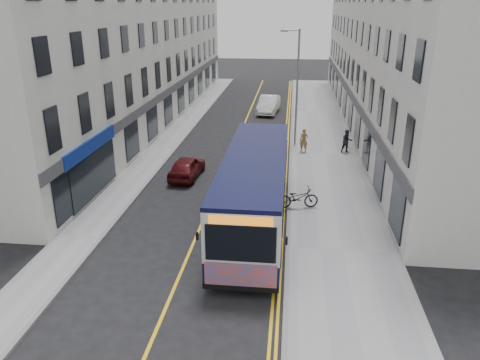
% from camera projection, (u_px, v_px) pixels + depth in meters
% --- Properties ---
extents(ground, '(140.00, 140.00, 0.00)m').
position_uv_depth(ground, '(199.00, 231.00, 20.92)').
color(ground, black).
rests_on(ground, ground).
extents(pavement_east, '(4.50, 64.00, 0.12)m').
position_uv_depth(pavement_east, '(325.00, 154.00, 31.40)').
color(pavement_east, gray).
rests_on(pavement_east, ground).
extents(pavement_west, '(2.00, 64.00, 0.12)m').
position_uv_depth(pavement_west, '(161.00, 149.00, 32.57)').
color(pavement_west, gray).
rests_on(pavement_west, ground).
extents(kerb_east, '(0.18, 64.00, 0.13)m').
position_uv_depth(kerb_east, '(291.00, 153.00, 31.63)').
color(kerb_east, slate).
rests_on(kerb_east, ground).
extents(kerb_west, '(0.18, 64.00, 0.13)m').
position_uv_depth(kerb_west, '(175.00, 149.00, 32.46)').
color(kerb_west, slate).
rests_on(kerb_west, ground).
extents(road_centre_line, '(0.12, 64.00, 0.01)m').
position_uv_depth(road_centre_line, '(232.00, 152.00, 32.07)').
color(road_centre_line, yellow).
rests_on(road_centre_line, ground).
extents(road_dbl_yellow_inner, '(0.10, 64.00, 0.01)m').
position_uv_depth(road_dbl_yellow_inner, '(284.00, 154.00, 31.70)').
color(road_dbl_yellow_inner, yellow).
rests_on(road_dbl_yellow_inner, ground).
extents(road_dbl_yellow_outer, '(0.10, 64.00, 0.01)m').
position_uv_depth(road_dbl_yellow_outer, '(287.00, 154.00, 31.68)').
color(road_dbl_yellow_outer, yellow).
rests_on(road_dbl_yellow_outer, ground).
extents(terrace_east, '(6.00, 46.00, 13.00)m').
position_uv_depth(terrace_east, '(390.00, 45.00, 36.94)').
color(terrace_east, silver).
rests_on(terrace_east, ground).
extents(terrace_west, '(6.00, 46.00, 13.00)m').
position_uv_depth(terrace_west, '(139.00, 42.00, 39.07)').
color(terrace_west, silver).
rests_on(terrace_west, ground).
extents(streetlamp, '(1.32, 0.18, 8.00)m').
position_uv_depth(streetlamp, '(296.00, 84.00, 31.94)').
color(streetlamp, gray).
rests_on(streetlamp, ground).
extents(city_bus, '(2.71, 11.60, 3.37)m').
position_uv_depth(city_bus, '(255.00, 188.00, 20.86)').
color(city_bus, black).
rests_on(city_bus, ground).
extents(bicycle, '(2.12, 1.11, 1.06)m').
position_uv_depth(bicycle, '(298.00, 198.00, 22.85)').
color(bicycle, black).
rests_on(bicycle, pavement_east).
extents(pedestrian_near, '(0.64, 0.48, 1.60)m').
position_uv_depth(pedestrian_near, '(304.00, 140.00, 31.42)').
color(pedestrian_near, olive).
rests_on(pedestrian_near, pavement_east).
extents(pedestrian_far, '(0.88, 0.76, 1.56)m').
position_uv_depth(pedestrian_far, '(347.00, 141.00, 31.27)').
color(pedestrian_far, black).
rests_on(pedestrian_far, pavement_east).
extents(car_white, '(2.06, 4.84, 1.55)m').
position_uv_depth(car_white, '(269.00, 105.00, 43.24)').
color(car_white, white).
rests_on(car_white, ground).
extents(car_maroon, '(1.75, 3.80, 1.26)m').
position_uv_depth(car_maroon, '(187.00, 167.00, 27.19)').
color(car_maroon, '#4A0C0F').
rests_on(car_maroon, ground).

